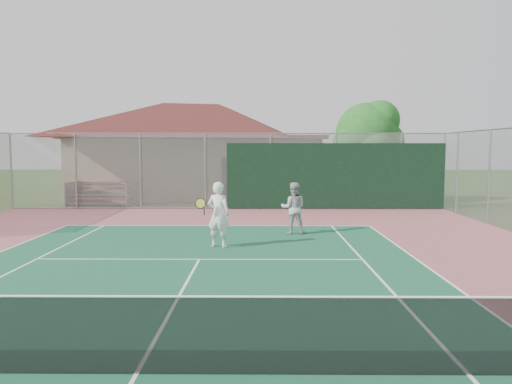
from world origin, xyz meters
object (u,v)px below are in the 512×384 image
(clubhouse, at_px, (199,141))
(player_grey_back, at_px, (293,209))
(bleachers, at_px, (103,193))
(player_white_front, at_px, (218,215))
(tree, at_px, (369,136))

(clubhouse, xyz_separation_m, player_grey_back, (4.80, -13.93, -2.39))
(bleachers, relative_size, player_white_front, 1.74)
(clubhouse, bearing_deg, player_grey_back, -74.39)
(tree, bearing_deg, clubhouse, 151.12)
(bleachers, distance_m, player_grey_back, 12.26)
(bleachers, xyz_separation_m, player_white_front, (6.64, -10.71, 0.32))
(clubhouse, height_order, player_white_front, clubhouse)
(tree, distance_m, player_white_front, 13.22)
(player_grey_back, bearing_deg, tree, -113.36)
(player_white_front, height_order, player_grey_back, player_white_front)
(bleachers, bearing_deg, player_grey_back, -37.53)
(clubhouse, distance_m, player_grey_back, 14.92)
(clubhouse, relative_size, player_grey_back, 9.07)
(bleachers, bearing_deg, tree, 7.87)
(bleachers, relative_size, player_grey_back, 1.92)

